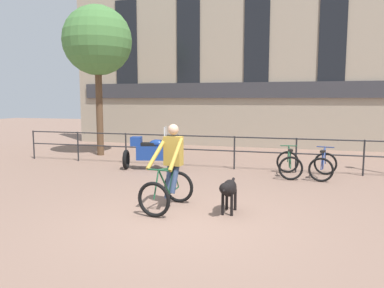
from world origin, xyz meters
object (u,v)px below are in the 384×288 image
at_px(dog, 229,189).
at_px(cyclist_with_bike, 170,171).
at_px(parked_bicycle_near_lamp, 289,164).
at_px(parked_motorcycle, 150,152).
at_px(parked_bicycle_mid_left, 323,166).

bearing_deg(dog, cyclist_with_bike, 177.05).
height_order(cyclist_with_bike, dog, cyclist_with_bike).
relative_size(dog, parked_bicycle_near_lamp, 0.88).
distance_m(parked_motorcycle, parked_bicycle_near_lamp, 4.23).
xyz_separation_m(dog, parked_bicycle_near_lamp, (1.02, 3.95, -0.13)).
distance_m(parked_bicycle_near_lamp, parked_bicycle_mid_left, 0.92).
xyz_separation_m(parked_motorcycle, parked_bicycle_mid_left, (5.15, 0.11, -0.20)).
bearing_deg(cyclist_with_bike, parked_bicycle_mid_left, 57.40).
relative_size(dog, parked_bicycle_mid_left, 0.86).
bearing_deg(parked_bicycle_mid_left, dog, 73.38).
bearing_deg(cyclist_with_bike, parked_motorcycle, 124.39).
distance_m(dog, parked_bicycle_near_lamp, 4.08).
bearing_deg(parked_bicycle_mid_left, parked_motorcycle, 10.77).
bearing_deg(parked_motorcycle, parked_bicycle_near_lamp, -101.41).
bearing_deg(parked_motorcycle, dog, -153.09).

